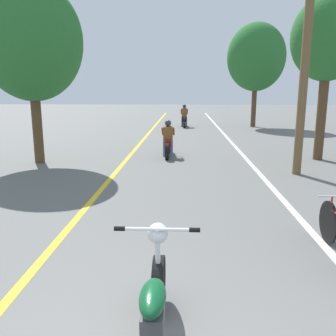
% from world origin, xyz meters
% --- Properties ---
extents(lane_stripe_center, '(0.14, 48.00, 0.01)m').
position_xyz_m(lane_stripe_center, '(-1.70, 12.63, 0.00)').
color(lane_stripe_center, yellow).
rests_on(lane_stripe_center, ground).
extents(lane_stripe_edge, '(0.14, 48.00, 0.01)m').
position_xyz_m(lane_stripe_edge, '(2.55, 12.63, 0.00)').
color(lane_stripe_edge, white).
rests_on(lane_stripe_edge, ground).
extents(utility_pole, '(1.10, 0.24, 6.12)m').
position_xyz_m(utility_pole, '(3.62, 8.11, 3.15)').
color(utility_pole, brown).
rests_on(utility_pole, ground).
extents(roadside_tree_right_near, '(2.44, 2.20, 5.50)m').
position_xyz_m(roadside_tree_right_near, '(5.06, 10.43, 4.04)').
color(roadside_tree_right_near, '#513A23').
rests_on(roadside_tree_right_near, ground).
extents(roadside_tree_right_far, '(3.75, 3.37, 6.65)m').
position_xyz_m(roadside_tree_right_far, '(4.92, 21.98, 4.47)').
color(roadside_tree_right_far, '#513A23').
rests_on(roadside_tree_right_far, ground).
extents(roadside_tree_left, '(3.28, 2.96, 5.82)m').
position_xyz_m(roadside_tree_left, '(-4.56, 9.44, 3.91)').
color(roadside_tree_left, '#513A23').
rests_on(roadside_tree_left, ground).
extents(motorcycle_foreground, '(0.87, 2.06, 1.06)m').
position_xyz_m(motorcycle_foreground, '(0.07, 0.69, 0.43)').
color(motorcycle_foreground, black).
rests_on(motorcycle_foreground, ground).
extents(motorcycle_rider_lead, '(0.50, 1.94, 1.34)m').
position_xyz_m(motorcycle_rider_lead, '(-0.27, 10.80, 0.51)').
color(motorcycle_rider_lead, black).
rests_on(motorcycle_rider_lead, ground).
extents(motorcycle_rider_far, '(0.50, 2.19, 1.49)m').
position_xyz_m(motorcycle_rider_far, '(0.31, 21.70, 0.56)').
color(motorcycle_rider_far, black).
rests_on(motorcycle_rider_far, ground).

